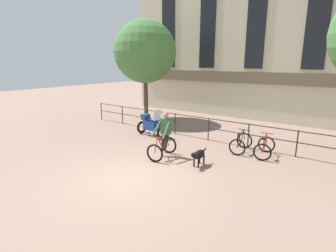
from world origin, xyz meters
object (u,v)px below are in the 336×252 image
cyclist_with_bike (164,137)px  dog (199,155)px  parked_bicycle_mid_left (264,147)px  parked_bicycle_near_lamp (241,143)px  parked_motorcycle (151,125)px

cyclist_with_bike → dog: 1.60m
parked_bicycle_mid_left → dog: bearing=48.1°
parked_bicycle_near_lamp → parked_bicycle_mid_left: size_ratio=0.98×
cyclist_with_bike → parked_bicycle_mid_left: 3.87m
cyclist_with_bike → parked_bicycle_near_lamp: (2.18, 2.27, -0.41)m
parked_motorcycle → parked_bicycle_near_lamp: parked_motorcycle is taller
parked_bicycle_mid_left → parked_bicycle_near_lamp: bearing=-8.3°
dog → parked_motorcycle: 4.29m
dog → parked_bicycle_near_lamp: parked_bicycle_near_lamp is taller
cyclist_with_bike → parked_bicycle_near_lamp: cyclist_with_bike is taller
cyclist_with_bike → parked_motorcycle: (-2.24, 1.93, -0.20)m
dog → parked_bicycle_mid_left: size_ratio=0.81×
parked_motorcycle → dog: bearing=-109.4°
cyclist_with_bike → dog: size_ratio=1.76×
cyclist_with_bike → parked_bicycle_mid_left: cyclist_with_bike is taller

